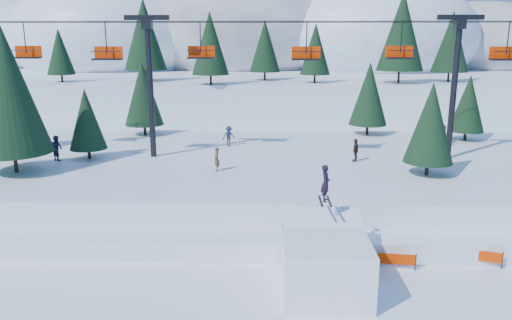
{
  "coord_description": "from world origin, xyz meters",
  "views": [
    {
      "loc": [
        -0.35,
        -18.43,
        11.19
      ],
      "look_at": [
        -0.97,
        6.0,
        5.2
      ],
      "focal_mm": 35.0,
      "sensor_mm": 36.0,
      "label": 1
    }
  ],
  "objects_px": {
    "banner_near": "(387,259)",
    "banner_far": "(472,255)",
    "jump_kicker": "(325,260)",
    "chairlift": "(288,65)"
  },
  "relations": [
    {
      "from": "banner_near",
      "to": "banner_far",
      "type": "bearing_deg",
      "value": 6.95
    },
    {
      "from": "jump_kicker",
      "to": "chairlift",
      "type": "xyz_separation_m",
      "value": [
        -1.19,
        15.49,
        7.93
      ]
    },
    {
      "from": "jump_kicker",
      "to": "chairlift",
      "type": "bearing_deg",
      "value": 94.38
    },
    {
      "from": "chairlift",
      "to": "banner_far",
      "type": "xyz_separation_m",
      "value": [
        8.91,
        -12.94,
        -8.78
      ]
    },
    {
      "from": "jump_kicker",
      "to": "banner_far",
      "type": "bearing_deg",
      "value": 18.22
    },
    {
      "from": "chairlift",
      "to": "jump_kicker",
      "type": "bearing_deg",
      "value": -85.62
    },
    {
      "from": "banner_near",
      "to": "banner_far",
      "type": "xyz_separation_m",
      "value": [
        4.41,
        0.54,
        0.0
      ]
    },
    {
      "from": "chairlift",
      "to": "banner_near",
      "type": "distance_m",
      "value": 16.71
    },
    {
      "from": "jump_kicker",
      "to": "banner_near",
      "type": "xyz_separation_m",
      "value": [
        3.32,
        2.01,
        -0.86
      ]
    },
    {
      "from": "jump_kicker",
      "to": "banner_near",
      "type": "bearing_deg",
      "value": 31.18
    }
  ]
}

